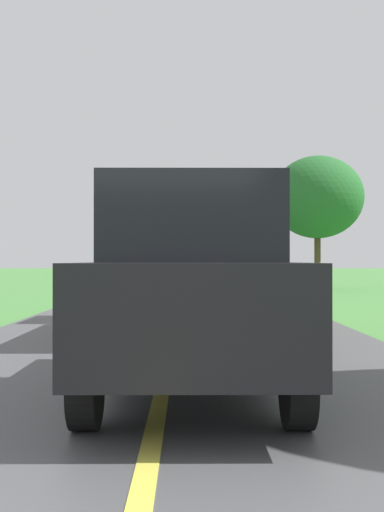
{
  "coord_description": "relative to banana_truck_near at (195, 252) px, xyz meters",
  "views": [
    {
      "loc": [
        0.24,
        -0.47,
        1.32
      ],
      "look_at": [
        0.33,
        13.24,
        1.4
      ],
      "focal_mm": 44.97,
      "sensor_mm": 36.0,
      "label": 1
    }
  ],
  "objects": [
    {
      "name": "roadside_tree_mid_right",
      "position": [
        5.64,
        16.21,
        2.63
      ],
      "size": [
        4.08,
        4.08,
        5.95
      ],
      "color": "#4C3823",
      "rests_on": "ground"
    },
    {
      "name": "banana_truck_near",
      "position": [
        0.0,
        0.0,
        0.0
      ],
      "size": [
        2.38,
        5.82,
        2.8
      ],
      "color": "#2D2D30",
      "rests_on": "road_surface"
    },
    {
      "name": "following_car",
      "position": [
        -0.11,
        -6.36,
        -0.4
      ],
      "size": [
        1.74,
        4.1,
        1.92
      ],
      "color": "black",
      "rests_on": "road_surface"
    }
  ]
}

